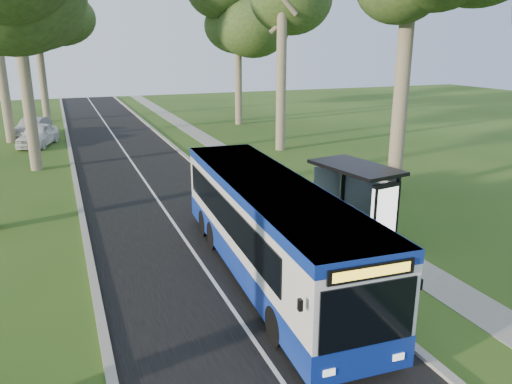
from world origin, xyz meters
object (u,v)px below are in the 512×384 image
car_silver (33,127)px  bus (269,229)px  car_white (38,135)px  bus_shelter (366,191)px  litter_bin (324,221)px  bus_stop_sign (334,228)px

car_silver → bus: bearing=-56.9°
car_white → car_silver: car_white is taller
bus_shelter → litter_bin: 2.42m
bus → car_white: bearing=108.6°
litter_bin → bus_shelter: bearing=-67.0°
litter_bin → car_silver: (-11.30, 27.22, 0.27)m
bus_stop_sign → litter_bin: bus_stop_sign is taller
bus_stop_sign → car_silver: (-9.79, 30.52, -0.82)m
car_silver → litter_bin: bearing=-48.8°
litter_bin → bus_stop_sign: bearing=-114.6°
bus → car_white: size_ratio=2.52×
bus_shelter → car_silver: bus_shelter is taller
litter_bin → car_silver: bearing=112.5°
bus_stop_sign → litter_bin: (1.51, 3.30, -1.09)m
bus → car_silver: size_ratio=2.65×
car_white → bus_shelter: bearing=-47.6°
bus_shelter → car_silver: size_ratio=0.82×
bus → bus_stop_sign: bearing=-12.1°
bus_stop_sign → car_white: 27.92m
bus → bus_shelter: bearing=17.3°
litter_bin → car_white: size_ratio=0.20×
bus → bus_stop_sign: 2.11m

